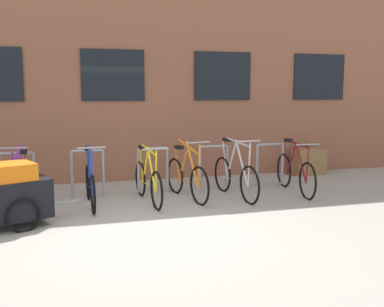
# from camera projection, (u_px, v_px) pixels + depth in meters

# --- Properties ---
(ground_plane) EXTENTS (42.00, 42.00, 0.00)m
(ground_plane) POSITION_uv_depth(u_px,v_px,m) (138.00, 224.00, 6.47)
(ground_plane) COLOR #9E998E
(storefront_building) EXTENTS (28.00, 7.23, 5.66)m
(storefront_building) POSITION_uv_depth(u_px,v_px,m) (100.00, 58.00, 12.56)
(storefront_building) COLOR brown
(storefront_building) RESTS_ON ground
(bike_rack) EXTENTS (6.61, 0.05, 0.88)m
(bike_rack) POSITION_uv_depth(u_px,v_px,m) (121.00, 167.00, 8.21)
(bike_rack) COLOR gray
(bike_rack) RESTS_ON ground
(bicycle_yellow) EXTENTS (0.44, 1.71, 1.02)m
(bicycle_yellow) POSITION_uv_depth(u_px,v_px,m) (148.00, 181.00, 7.73)
(bicycle_yellow) COLOR black
(bicycle_yellow) RESTS_ON ground
(bicycle_blue) EXTENTS (0.44, 1.65, 1.08)m
(bicycle_blue) POSITION_uv_depth(u_px,v_px,m) (90.00, 184.00, 7.49)
(bicycle_blue) COLOR black
(bicycle_blue) RESTS_ON ground
(bicycle_silver) EXTENTS (0.44, 1.75, 1.11)m
(bicycle_silver) POSITION_uv_depth(u_px,v_px,m) (235.00, 176.00, 8.10)
(bicycle_silver) COLOR black
(bicycle_silver) RESTS_ON ground
(bicycle_orange) EXTENTS (0.49, 1.66, 1.10)m
(bicycle_orange) POSITION_uv_depth(u_px,v_px,m) (187.00, 178.00, 7.99)
(bicycle_orange) COLOR black
(bicycle_orange) RESTS_ON ground
(bicycle_maroon) EXTENTS (0.44, 1.78, 1.01)m
(bicycle_maroon) POSITION_uv_depth(u_px,v_px,m) (295.00, 173.00, 8.46)
(bicycle_maroon) COLOR black
(bicycle_maroon) RESTS_ON ground
(bicycle_purple) EXTENTS (0.44, 1.74, 1.10)m
(bicycle_purple) POSITION_uv_depth(u_px,v_px,m) (21.00, 186.00, 7.33)
(bicycle_purple) COLOR black
(bicycle_purple) RESTS_ON ground
(bike_trailer) EXTENTS (1.46, 0.91, 0.94)m
(bike_trailer) POSITION_uv_depth(u_px,v_px,m) (14.00, 193.00, 6.31)
(bike_trailer) COLOR black
(bike_trailer) RESTS_ON ground
(planter_box) EXTENTS (0.70, 0.44, 0.60)m
(planter_box) POSITION_uv_depth(u_px,v_px,m) (309.00, 161.00, 10.31)
(planter_box) COLOR olive
(planter_box) RESTS_ON ground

